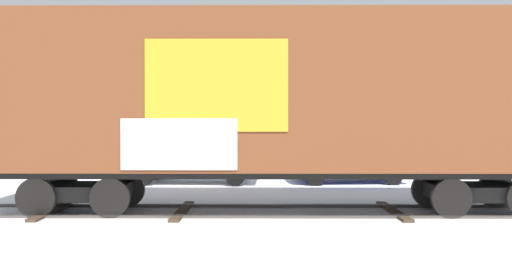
# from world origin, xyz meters

# --- Properties ---
(ground_plane) EXTENTS (260.00, 260.00, 0.00)m
(ground_plane) POSITION_xyz_m (0.00, 0.00, 0.00)
(ground_plane) COLOR silver
(track) EXTENTS (60.02, 4.02, 0.08)m
(track) POSITION_xyz_m (-0.98, -0.05, 0.04)
(track) COLOR #4C4742
(track) RESTS_ON ground_plane
(freight_car) EXTENTS (13.96, 3.40, 4.93)m
(freight_car) POSITION_xyz_m (0.50, -0.00, 2.81)
(freight_car) COLOR brown
(freight_car) RESTS_ON ground_plane
(flagpole) EXTENTS (1.49, 0.72, 7.87)m
(flagpole) POSITION_xyz_m (2.53, 12.25, 5.06)
(flagpole) COLOR silver
(flagpole) RESTS_ON ground_plane
(hillside) EXTENTS (154.69, 30.44, 14.75)m
(hillside) POSITION_xyz_m (0.05, 68.31, 5.21)
(hillside) COLOR silver
(hillside) RESTS_ON ground_plane
(parked_car_white) EXTENTS (4.70, 2.03, 1.55)m
(parked_car_white) POSITION_xyz_m (-2.63, 5.74, 0.80)
(parked_car_white) COLOR silver
(parked_car_white) RESTS_ON ground_plane
(parked_car_blue) EXTENTS (4.26, 2.39, 1.72)m
(parked_car_blue) POSITION_xyz_m (3.04, 6.13, 0.87)
(parked_car_blue) COLOR navy
(parked_car_blue) RESTS_ON ground_plane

